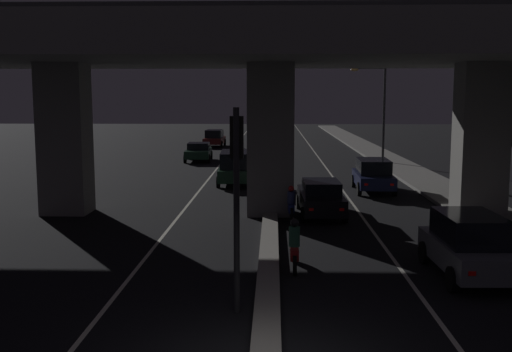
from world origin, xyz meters
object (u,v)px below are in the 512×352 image
(traffic_light_left_of_median, at_px, (237,174))
(car_dark_green_fourth_oncoming, at_px, (257,132))
(car_grey_lead, at_px, (469,245))
(car_dark_green_second_oncoming, at_px, (199,152))
(car_dark_red_third_oncoming, at_px, (214,138))
(car_dark_green_lead_oncoming, at_px, (236,167))
(motorcycle_blue_filtering_mid, at_px, (291,206))
(motorcycle_red_filtering_near, at_px, (294,248))
(car_black_second, at_px, (321,197))
(car_dark_blue_third, at_px, (373,175))
(street_lamp, at_px, (379,105))
(motorcycle_black_filtering_far, at_px, (283,186))

(traffic_light_left_of_median, bearing_deg, car_dark_green_fourth_oncoming, 91.16)
(car_grey_lead, height_order, car_dark_green_second_oncoming, car_grey_lead)
(car_grey_lead, bearing_deg, car_dark_red_third_oncoming, 13.24)
(car_dark_green_lead_oncoming, height_order, motorcycle_blue_filtering_mid, car_dark_green_lead_oncoming)
(car_grey_lead, bearing_deg, motorcycle_blue_filtering_mid, 30.69)
(traffic_light_left_of_median, bearing_deg, motorcycle_red_filtering_near, 67.61)
(traffic_light_left_of_median, height_order, car_dark_green_lead_oncoming, traffic_light_left_of_median)
(car_black_second, height_order, car_dark_blue_third, car_dark_blue_third)
(car_dark_green_fourth_oncoming, bearing_deg, street_lamp, 22.49)
(traffic_light_left_of_median, xyz_separation_m, car_dark_green_fourth_oncoming, (-1.12, 55.37, -2.32))
(car_dark_green_second_oncoming, bearing_deg, street_lamp, 80.69)
(car_dark_green_second_oncoming, distance_m, motorcycle_blue_filtering_mid, 23.21)
(car_dark_green_lead_oncoming, relative_size, motorcycle_red_filtering_near, 2.50)
(car_dark_green_fourth_oncoming, bearing_deg, motorcycle_black_filtering_far, 4.49)
(car_dark_green_second_oncoming, bearing_deg, motorcycle_red_filtering_near, 9.95)
(car_grey_lead, relative_size, car_dark_red_third_oncoming, 0.90)
(traffic_light_left_of_median, distance_m, street_lamp, 32.09)
(car_grey_lead, xyz_separation_m, motorcycle_black_filtering_far, (-4.90, 12.65, -0.28))
(car_grey_lead, height_order, car_dark_red_third_oncoming, car_grey_lead)
(car_dark_green_second_oncoming, xyz_separation_m, motorcycle_blue_filtering_mid, (6.52, -22.28, -0.14))
(motorcycle_blue_filtering_mid, xyz_separation_m, motorcycle_black_filtering_far, (-0.26, 5.22, 0.02))
(motorcycle_red_filtering_near, bearing_deg, motorcycle_blue_filtering_mid, -0.48)
(car_black_second, xyz_separation_m, car_dark_green_second_oncoming, (-7.77, 21.22, -0.03))
(car_dark_green_lead_oncoming, xyz_separation_m, car_dark_green_second_oncoming, (-3.64, 12.07, -0.23))
(motorcycle_red_filtering_near, bearing_deg, car_dark_red_third_oncoming, 9.08)
(car_dark_green_lead_oncoming, relative_size, motorcycle_blue_filtering_mid, 2.40)
(car_dark_red_third_oncoming, bearing_deg, car_dark_green_fourth_oncoming, 158.11)
(car_dark_red_third_oncoming, distance_m, motorcycle_black_filtering_far, 31.38)
(car_grey_lead, bearing_deg, motorcycle_black_filtering_far, 19.85)
(traffic_light_left_of_median, relative_size, car_dark_green_lead_oncoming, 0.97)
(car_dark_blue_third, relative_size, car_dark_green_fourth_oncoming, 1.07)
(car_dark_green_fourth_oncoming, height_order, motorcycle_black_filtering_far, car_dark_green_fourth_oncoming)
(car_grey_lead, distance_m, car_dark_green_lead_oncoming, 19.17)
(car_grey_lead, relative_size, motorcycle_black_filtering_far, 2.10)
(car_black_second, bearing_deg, street_lamp, -17.59)
(car_dark_green_lead_oncoming, relative_size, motorcycle_black_filtering_far, 2.51)
(car_dark_red_third_oncoming, height_order, motorcycle_black_filtering_far, car_dark_red_third_oncoming)
(car_dark_red_third_oncoming, xyz_separation_m, motorcycle_red_filtering_near, (6.54, -42.72, -0.26))
(car_dark_blue_third, relative_size, car_dark_green_second_oncoming, 1.04)
(car_dark_green_lead_oncoming, xyz_separation_m, car_dark_red_third_oncoming, (-3.76, 25.74, -0.09))
(traffic_light_left_of_median, bearing_deg, car_dark_blue_third, 71.33)
(traffic_light_left_of_median, relative_size, motorcycle_blue_filtering_mid, 2.33)
(car_grey_lead, distance_m, motorcycle_red_filtering_near, 4.80)
(car_black_second, distance_m, car_dark_green_second_oncoming, 22.60)
(car_dark_green_fourth_oncoming, height_order, motorcycle_red_filtering_near, car_dark_green_fourth_oncoming)
(car_black_second, height_order, motorcycle_blue_filtering_mid, car_black_second)
(car_dark_green_lead_oncoming, height_order, motorcycle_red_filtering_near, car_dark_green_lead_oncoming)
(traffic_light_left_of_median, distance_m, motorcycle_black_filtering_far, 15.74)
(car_dark_green_second_oncoming, bearing_deg, car_dark_blue_third, 34.37)
(car_dark_blue_third, relative_size, car_dark_green_lead_oncoming, 0.93)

